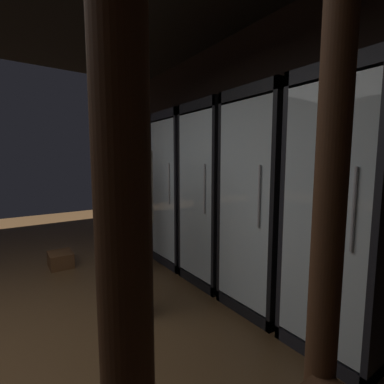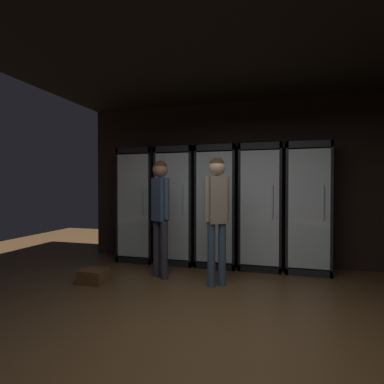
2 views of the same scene
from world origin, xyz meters
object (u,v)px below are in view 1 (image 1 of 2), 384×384
cooler_left (183,191)px  cooler_center (217,196)px  shopper_near (116,189)px  cooler_far_left (158,186)px  shopper_far (134,195)px  wine_crate_floor (61,259)px  cooler_right (267,204)px  cooler_far_right (346,218)px

cooler_left → cooler_center: 0.71m
shopper_near → cooler_far_left: bearing=128.9°
shopper_near → shopper_far: size_ratio=0.99×
wine_crate_floor → cooler_right: bearing=33.5°
cooler_far_left → cooler_left: size_ratio=1.00×
cooler_left → cooler_center: size_ratio=1.00×
cooler_left → cooler_far_right: same height
shopper_far → wine_crate_floor: size_ratio=4.92×
cooler_far_right → cooler_right: bearing=-180.0°
cooler_left → cooler_far_right: bearing=-0.0°
cooler_center → wine_crate_floor: 2.23m
cooler_left → cooler_far_right: size_ratio=1.00×
cooler_left → shopper_far: size_ratio=1.17×
cooler_center → cooler_far_right: same height
shopper_far → cooler_left: bearing=129.9°
cooler_far_left → shopper_far: cooler_far_left is taller
shopper_near → shopper_far: shopper_far is taller
cooler_left → wine_crate_floor: bearing=-117.4°
cooler_right → cooler_far_right: (0.71, 0.00, -0.00)m
shopper_near → wine_crate_floor: (-0.79, -0.50, -0.97)m
cooler_right → cooler_far_right: size_ratio=1.00×
cooler_left → cooler_center: same height
shopper_near → cooler_center: bearing=54.5°
cooler_center → cooler_right: bearing=0.0°
cooler_center → cooler_far_right: (1.42, 0.00, 0.00)m
cooler_left → shopper_far: bearing=-50.1°
cooler_far_left → wine_crate_floor: cooler_far_left is taller
cooler_right → shopper_near: cooler_right is taller
cooler_right → shopper_near: 1.67m
cooler_center → cooler_far_right: size_ratio=1.00×
cooler_center → cooler_right: same height
wine_crate_floor → cooler_center: bearing=44.6°
cooler_center → shopper_near: cooler_center is taller
cooler_left → cooler_right: bearing=-0.0°
cooler_far_right → shopper_far: cooler_far_right is taller
cooler_far_left → shopper_far: (1.62, -1.09, 0.11)m
cooler_far_left → cooler_right: bearing=0.0°
cooler_far_left → cooler_far_right: 2.84m
cooler_left → cooler_right: same height
cooler_far_left → wine_crate_floor: (-0.04, -1.43, -0.89)m
cooler_right → shopper_far: (-0.51, -1.09, 0.11)m
shopper_far → wine_crate_floor: (-1.65, -0.35, -1.00)m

